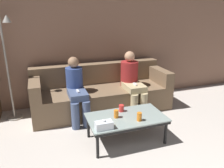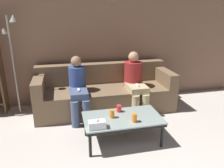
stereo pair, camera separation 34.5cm
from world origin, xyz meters
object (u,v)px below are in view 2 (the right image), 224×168
object	(u,v)px
cup_near_left	(119,109)
tissue_box	(97,125)
coffee_table	(122,120)
seated_person_mid_left	(135,81)
cup_far_center	(112,114)
couch	(105,93)
seated_person_left_end	(78,87)
cup_near_right	(134,118)
standing_lamp	(13,56)

from	to	relation	value
cup_near_left	tissue_box	bearing A→B (deg)	-134.46
coffee_table	tissue_box	size ratio (longest dim) A/B	4.95
cup_near_left	tissue_box	xyz separation A→B (m)	(-0.39, -0.40, 0.00)
seated_person_mid_left	coffee_table	bearing A→B (deg)	-117.69
coffee_table	cup_far_center	world-z (taller)	cup_far_center
tissue_box	couch	bearing A→B (deg)	74.89
seated_person_left_end	seated_person_mid_left	size ratio (longest dim) A/B	0.97
cup_far_center	seated_person_left_end	size ratio (longest dim) A/B	0.11
cup_near_right	cup_far_center	distance (m)	0.32
cup_near_left	seated_person_left_end	xyz separation A→B (m)	(-0.53, 0.73, 0.13)
cup_near_left	cup_near_right	bearing A→B (deg)	-70.18
coffee_table	tissue_box	distance (m)	0.46
cup_near_right	seated_person_mid_left	xyz separation A→B (m)	(0.37, 1.10, 0.15)
cup_far_center	couch	bearing A→B (deg)	83.89
cup_far_center	standing_lamp	xyz separation A→B (m)	(-1.42, 1.28, 0.63)
cup_far_center	standing_lamp	size ratio (longest dim) A/B	0.07
couch	cup_near_right	size ratio (longest dim) A/B	21.32
tissue_box	seated_person_left_end	bearing A→B (deg)	97.25
standing_lamp	cup_near_left	bearing A→B (deg)	-35.48
standing_lamp	seated_person_left_end	xyz separation A→B (m)	(1.03, -0.39, -0.51)
cup_near_right	cup_far_center	size ratio (longest dim) A/B	1.04
couch	coffee_table	bearing A→B (deg)	-88.85
coffee_table	cup_far_center	bearing A→B (deg)	172.59
cup_far_center	standing_lamp	bearing A→B (deg)	138.13
tissue_box	seated_person_left_end	distance (m)	1.14
seated_person_mid_left	standing_lamp	bearing A→B (deg)	170.10
cup_near_left	coffee_table	bearing A→B (deg)	-88.41
standing_lamp	couch	bearing A→B (deg)	-5.06
couch	cup_near_left	xyz separation A→B (m)	(0.02, -0.98, 0.12)
cup_near_right	tissue_box	size ratio (longest dim) A/B	0.54
cup_far_center	seated_person_left_end	bearing A→B (deg)	113.84
cup_far_center	tissue_box	xyz separation A→B (m)	(-0.25, -0.24, -0.01)
coffee_table	standing_lamp	size ratio (longest dim) A/B	0.63
seated_person_mid_left	tissue_box	bearing A→B (deg)	-127.55
cup_near_left	seated_person_left_end	bearing A→B (deg)	126.25
cup_near_left	cup_near_right	size ratio (longest dim) A/B	0.86
seated_person_mid_left	couch	bearing A→B (deg)	156.57
standing_lamp	seated_person_left_end	bearing A→B (deg)	-20.63
cup_near_left	tissue_box	distance (m)	0.56
cup_near_left	seated_person_mid_left	bearing A→B (deg)	56.70
standing_lamp	seated_person_left_end	world-z (taller)	standing_lamp
couch	coffee_table	distance (m)	1.16
couch	standing_lamp	bearing A→B (deg)	174.94
cup_near_left	tissue_box	size ratio (longest dim) A/B	0.46
couch	cup_near_left	bearing A→B (deg)	-88.93
couch	seated_person_left_end	size ratio (longest dim) A/B	2.36
couch	cup_far_center	xyz separation A→B (m)	(-0.12, -1.14, 0.13)
tissue_box	cup_near_right	bearing A→B (deg)	5.73
tissue_box	standing_lamp	world-z (taller)	standing_lamp
cup_near_right	cup_near_left	bearing A→B (deg)	109.82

